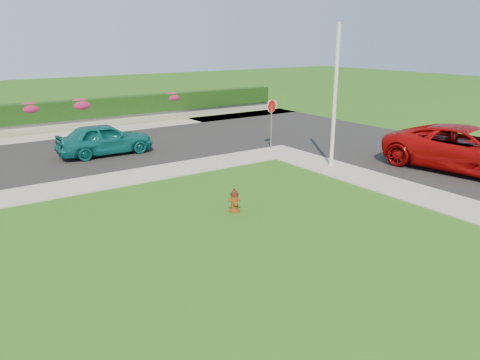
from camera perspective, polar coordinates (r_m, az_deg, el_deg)
ground at (r=11.59m, az=6.03°, el=-9.88°), size 120.00×120.00×0.00m
street_right at (r=22.81m, az=22.74°, el=2.45°), size 8.00×32.00×0.04m
curb_corner at (r=22.36m, az=4.77°, el=3.45°), size 2.00×2.00×0.04m
sidewalk_beyond at (r=27.90m, az=-21.99°, el=4.98°), size 34.00×2.00×0.04m
retaining_wall at (r=29.29m, az=-22.73°, el=5.98°), size 34.00×0.40×0.60m
hedge at (r=29.26m, az=-22.96°, el=7.63°), size 32.00×0.90×1.10m
fire_hydrant at (r=14.54m, az=-0.67°, el=-2.56°), size 0.39×0.37×0.76m
suv_red at (r=20.89m, az=26.01°, el=3.39°), size 4.01×6.85×1.79m
sedan_teal at (r=22.42m, az=-16.17°, el=4.84°), size 4.30×1.78×1.46m
utility_pole at (r=19.66m, az=11.50°, el=9.86°), size 0.16×0.16×5.81m
stop_sign at (r=22.71m, az=3.86°, el=8.21°), size 0.64×0.19×2.41m
flower_clump_d at (r=29.00m, az=-24.27°, el=7.96°), size 1.39×0.89×0.69m
flower_clump_e at (r=29.64m, az=-18.88°, el=8.67°), size 1.47×0.95×0.74m
flower_clump_f at (r=31.79m, az=-8.29°, el=9.94°), size 1.34×0.86×0.67m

